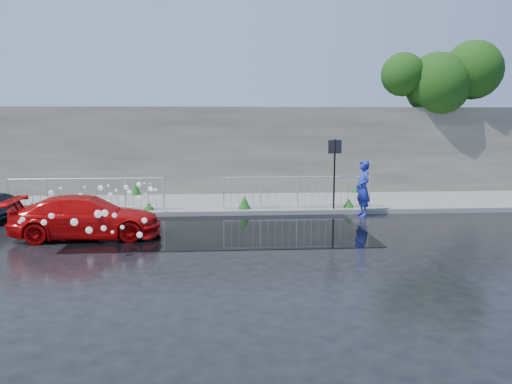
# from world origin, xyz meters

# --- Properties ---
(ground) EXTENTS (90.00, 90.00, 0.00)m
(ground) POSITION_xyz_m (0.00, 0.00, 0.00)
(ground) COLOR black
(ground) RESTS_ON ground
(pavement) EXTENTS (30.00, 4.00, 0.15)m
(pavement) POSITION_xyz_m (0.00, 5.00, 0.07)
(pavement) COLOR slate
(pavement) RESTS_ON ground
(curb) EXTENTS (30.00, 0.25, 0.16)m
(curb) POSITION_xyz_m (0.00, 3.00, 0.08)
(curb) COLOR slate
(curb) RESTS_ON ground
(retaining_wall) EXTENTS (30.00, 0.60, 3.50)m
(retaining_wall) POSITION_xyz_m (0.00, 7.20, 1.90)
(retaining_wall) COLOR #524F45
(retaining_wall) RESTS_ON pavement
(puddle) EXTENTS (8.00, 5.00, 0.01)m
(puddle) POSITION_xyz_m (0.50, 1.00, 0.01)
(puddle) COLOR black
(puddle) RESTS_ON ground
(sign_post) EXTENTS (0.45, 0.06, 2.50)m
(sign_post) POSITION_xyz_m (4.20, 3.10, 1.72)
(sign_post) COLOR black
(sign_post) RESTS_ON ground
(tree) EXTENTS (5.13, 2.68, 6.43)m
(tree) POSITION_xyz_m (9.83, 7.41, 4.84)
(tree) COLOR #332114
(tree) RESTS_ON ground
(railing_left) EXTENTS (5.05, 0.05, 1.10)m
(railing_left) POSITION_xyz_m (-4.00, 3.35, 0.74)
(railing_left) COLOR silver
(railing_left) RESTS_ON pavement
(railing_right) EXTENTS (5.05, 0.05, 1.10)m
(railing_right) POSITION_xyz_m (3.00, 3.35, 0.74)
(railing_right) COLOR silver
(railing_right) RESTS_ON pavement
(weeds) EXTENTS (12.17, 3.93, 0.44)m
(weeds) POSITION_xyz_m (-0.24, 4.57, 0.33)
(weeds) COLOR #124312
(weeds) RESTS_ON pavement
(water_spray) EXTENTS (3.60, 5.50, 1.04)m
(water_spray) POSITION_xyz_m (-2.89, 0.96, 0.76)
(water_spray) COLOR white
(water_spray) RESTS_ON ground
(red_car) EXTENTS (3.95, 1.70, 1.13)m
(red_car) POSITION_xyz_m (-3.19, 0.14, 0.57)
(red_car) COLOR #BB0707
(red_car) RESTS_ON ground
(person) EXTENTS (0.54, 0.73, 1.84)m
(person) POSITION_xyz_m (5.04, 2.59, 0.92)
(person) COLOR #212FA9
(person) RESTS_ON ground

